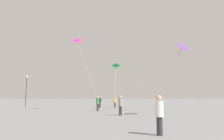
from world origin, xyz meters
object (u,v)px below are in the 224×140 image
Objects in this scene: kite_violet_delta at (183,48)px; lamppost_east at (27,86)px; person_in_yellow at (115,102)px; person_in_grey at (121,105)px; kite_magenta_diamond at (78,40)px; person_in_white at (160,113)px; person_in_black at (100,102)px; person_in_green at (98,103)px; kite_emerald_delta at (116,66)px.

kite_violet_delta is 28.99m from lamppost_east.
kite_violet_delta is (5.89, -15.20, 5.17)m from person_in_yellow.
kite_magenta_diamond is at bearing 112.03° from person_in_grey.
kite_violet_delta reaches higher than person_in_white.
person_in_grey is 0.34× the size of lamppost_east.
person_in_yellow is at bearing -15.22° from lamppost_east.
person_in_white is at bearing 58.78° from person_in_black.
person_in_yellow is 11.78m from kite_magenta_diamond.
person_in_grey reaches higher than person_in_black.
kite_magenta_diamond reaches higher than person_in_white.
person_in_yellow is at bearing -179.77° from person_in_white.
person_in_black is 0.94× the size of person_in_white.
kite_magenta_diamond is at bearing -47.24° from lamppost_east.
person_in_green is 12.06m from kite_violet_delta.
kite_magenta_diamond is (-6.55, 17.30, 7.80)m from person_in_white.
person_in_green is 17.22m from person_in_white.
person_in_yellow is 0.94× the size of person_in_green.
person_in_black reaches higher than person_in_yellow.
kite_violet_delta is 19.63m from kite_emerald_delta.
kite_magenta_diamond is 1.31× the size of kite_emerald_delta.
person_in_black is 13.88m from person_in_grey.
kite_violet_delta is at bearing -42.24° from lamppost_east.
lamppost_east reaches higher than person_in_green.
person_in_black is at bearing -122.44° from kite_emerald_delta.
kite_emerald_delta reaches higher than kite_violet_delta.
kite_magenta_diamond is at bearing 29.14° from person_in_black.
kite_emerald_delta is at bearing 65.00° from kite_magenta_diamond.
person_in_black is 10.74m from kite_magenta_diamond.
person_in_black is 17.67m from kite_violet_delta.
lamppost_east is (-13.17, 4.63, 2.61)m from person_in_black.
person_in_yellow is at bearing 42.05° from person_in_green.
person_in_black is 0.94× the size of person_in_grey.
person_in_green is at bearing -42.06° from lamppost_east.
person_in_yellow is 0.98× the size of person_in_black.
person_in_black is (-0.15, 7.39, -0.04)m from person_in_green.
person_in_green reaches higher than person_in_black.
kite_magenta_diamond is 13.60m from kite_violet_delta.
kite_violet_delta reaches higher than person_in_green.
person_in_grey is (0.33, -14.05, 0.07)m from person_in_yellow.
person_in_black is 24.51m from person_in_white.
person_in_grey is at bearing 60.34° from person_in_black.
kite_magenta_diamond reaches higher than lamppost_east.
lamppost_east is at bearing -152.90° from person_in_white.
person_in_green is 7.39m from person_in_black.
person_in_black is at bearing 69.80° from kite_magenta_diamond.
kite_emerald_delta is 16.09m from lamppost_east.
kite_magenta_diamond reaches higher than kite_emerald_delta.
person_in_black is at bearing -19.38° from lamppost_east.
person_in_yellow is at bearing 56.41° from kite_magenta_diamond.
kite_emerald_delta is at bearing -163.09° from person_in_black.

